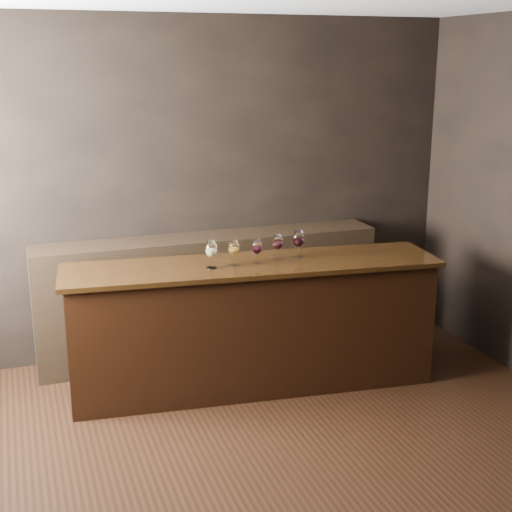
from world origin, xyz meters
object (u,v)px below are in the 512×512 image
object	(u,v)px
glass_red_a	(257,247)
glass_red_b	(278,243)
bar_counter	(253,327)
glass_red_c	(298,239)
back_bar_shelf	(209,295)
glass_white	(211,250)
glass_amber	(234,248)

from	to	relation	value
glass_red_a	glass_red_b	size ratio (longest dim) A/B	0.96
bar_counter	glass_red_b	distance (m)	0.67
glass_red_a	glass_red_c	world-z (taller)	glass_red_c
bar_counter	back_bar_shelf	size ratio (longest dim) A/B	0.95
glass_white	glass_red_b	bearing A→B (deg)	6.96
glass_white	glass_red_a	bearing A→B (deg)	1.31
glass_red_a	glass_red_c	distance (m)	0.35
glass_white	glass_red_c	size ratio (longest dim) A/B	0.96
bar_counter	back_bar_shelf	xyz separation A→B (m)	(-0.14, 0.72, 0.04)
bar_counter	glass_red_b	bearing A→B (deg)	15.72
bar_counter	glass_white	bearing A→B (deg)	-168.88
back_bar_shelf	glass_red_b	size ratio (longest dim) A/B	15.32
bar_counter	glass_red_c	distance (m)	0.75
glass_red_a	glass_red_b	bearing A→B (deg)	17.30
glass_white	glass_amber	size ratio (longest dim) A/B	1.06
glass_red_b	back_bar_shelf	bearing A→B (deg)	117.12
glass_amber	glass_red_c	size ratio (longest dim) A/B	0.91
back_bar_shelf	glass_amber	xyz separation A→B (m)	(-0.01, -0.74, 0.60)
back_bar_shelf	glass_red_a	xyz separation A→B (m)	(0.17, -0.74, 0.59)
glass_red_b	glass_red_c	world-z (taller)	glass_red_c
glass_white	glass_red_a	size ratio (longest dim) A/B	1.13
bar_counter	glass_amber	xyz separation A→B (m)	(-0.15, -0.02, 0.64)
glass_red_b	glass_red_c	distance (m)	0.17
back_bar_shelf	glass_red_a	size ratio (longest dim) A/B	15.99
back_bar_shelf	glass_white	bearing A→B (deg)	-103.96
bar_counter	glass_white	size ratio (longest dim) A/B	13.43
bar_counter	back_bar_shelf	bearing A→B (deg)	106.89
bar_counter	glass_red_c	world-z (taller)	glass_red_c
glass_red_b	glass_red_a	bearing A→B (deg)	-162.70
back_bar_shelf	glass_white	world-z (taller)	glass_white
glass_red_c	back_bar_shelf	bearing A→B (deg)	126.50
back_bar_shelf	glass_amber	world-z (taller)	glass_amber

